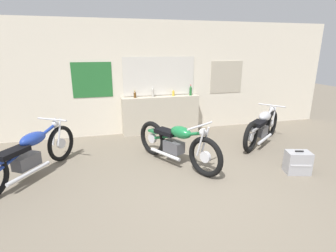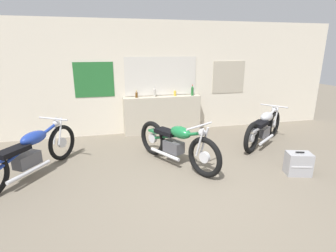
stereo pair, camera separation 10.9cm
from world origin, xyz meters
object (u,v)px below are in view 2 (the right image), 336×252
Objects in this scene: motorcycle_blue at (30,153)px; hard_case_silver at (298,164)px; bottle_left_center at (154,92)px; bottle_leftmost at (136,94)px; bottle_center at (175,93)px; bottle_right_center at (192,91)px; motorcycle_green at (176,143)px; motorcycle_silver at (264,127)px.

motorcycle_blue is 4.63m from hard_case_silver.
hard_case_silver is at bearing -55.55° from bottle_left_center.
bottle_leftmost reaches higher than motorcycle_blue.
motorcycle_blue reaches higher than hard_case_silver.
bottle_center is 0.61× the size of bottle_right_center.
bottle_left_center is 2.12m from motorcycle_green.
bottle_right_center is 2.30m from motorcycle_green.
bottle_right_center is 0.14× the size of motorcycle_blue.
bottle_right_center is at bearing 109.27° from hard_case_silver.
bottle_leftmost is 1.07× the size of bottle_center.
bottle_leftmost is 2.86m from motorcycle_blue.
hard_case_silver is at bearing -100.32° from motorcycle_silver.
bottle_leftmost is 0.46m from bottle_left_center.
bottle_left_center is 2.75m from motorcycle_silver.
bottle_right_center is at bearing -3.53° from bottle_center.
motorcycle_green reaches higher than motorcycle_silver.
bottle_right_center is (0.46, -0.03, 0.05)m from bottle_center.
bottle_center is 0.10× the size of motorcycle_silver.
bottle_right_center reaches higher than bottle_leftmost.
motorcycle_green reaches higher than motorcycle_blue.
motorcycle_blue is at bearing -137.52° from bottle_leftmost.
bottle_center is at bearing 0.42° from bottle_leftmost.
motorcycle_silver is at bearing 79.68° from hard_case_silver.
motorcycle_green is at bearing -116.10° from bottle_right_center.
bottle_right_center is 0.16× the size of motorcycle_silver.
hard_case_silver is (1.00, -2.87, -0.88)m from bottle_right_center.
bottle_center is at bearing -0.80° from bottle_left_center.
bottle_leftmost is at bearing 130.28° from hard_case_silver.
motorcycle_green is 3.95× the size of hard_case_silver.
hard_case_silver is at bearing -63.26° from bottle_center.
bottle_center reaches higher than hard_case_silver.
motorcycle_silver is at bearing 15.12° from motorcycle_green.
bottle_right_center reaches higher than motorcycle_blue.
motorcycle_silver is (1.28, -1.37, -0.68)m from bottle_right_center.
bottle_left_center is at bearing 148.18° from motorcycle_silver.
bottle_right_center reaches higher than motorcycle_green.
motorcycle_green is (0.02, -2.01, -0.65)m from bottle_left_center.
bottle_left_center is 0.99m from bottle_right_center.
bottle_right_center reaches higher than hard_case_silver.
motorcycle_blue is (-2.54, 0.11, 0.01)m from motorcycle_green.
bottle_left_center is 0.16× the size of motorcycle_silver.
hard_case_silver is (2.45, -2.89, -0.84)m from bottle_leftmost.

